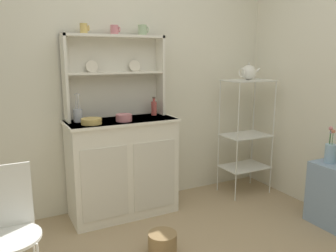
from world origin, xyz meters
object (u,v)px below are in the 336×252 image
at_px(utensil_jar, 78,115).
at_px(flower_vase, 331,152).
at_px(hutch_cabinet, 123,166).
at_px(bowl_mixing_large, 91,121).
at_px(jam_bottle, 154,108).
at_px(hutch_shelf_unit, 114,70).
at_px(bakers_rack, 246,127).
at_px(wire_chair, 8,223).
at_px(cup_gold_0, 84,28).
at_px(floor_basket, 162,243).
at_px(porcelain_teapot, 249,72).

distance_m(utensil_jar, flower_vase, 2.23).
bearing_deg(hutch_cabinet, bowl_mixing_large, -165.84).
bearing_deg(jam_bottle, flower_vase, -41.86).
bearing_deg(hutch_shelf_unit, bakers_rack, -11.29).
relative_size(wire_chair, bowl_mixing_large, 4.84).
relative_size(hutch_shelf_unit, cup_gold_0, 10.81).
distance_m(bakers_rack, floor_basket, 1.63).
relative_size(floor_basket, flower_vase, 0.68).
xyz_separation_m(hutch_cabinet, bakers_rack, (1.36, -0.11, 0.27)).
height_order(bakers_rack, jam_bottle, bakers_rack).
xyz_separation_m(wire_chair, flower_vase, (2.57, -0.16, 0.13)).
bearing_deg(hutch_shelf_unit, hutch_cabinet, -90.00).
height_order(cup_gold_0, porcelain_teapot, cup_gold_0).
relative_size(floor_basket, utensil_jar, 0.88).
distance_m(wire_chair, porcelain_teapot, 2.59).
height_order(bowl_mixing_large, flower_vase, bowl_mixing_large).
height_order(floor_basket, cup_gold_0, cup_gold_0).
bearing_deg(flower_vase, jam_bottle, 138.14).
xyz_separation_m(floor_basket, utensil_jar, (-0.40, 0.86, 0.89)).
bearing_deg(bowl_mixing_large, hutch_cabinet, 14.16).
bearing_deg(porcelain_teapot, utensil_jar, 173.86).
height_order(hutch_shelf_unit, utensil_jar, hutch_shelf_unit).
relative_size(cup_gold_0, porcelain_teapot, 0.35).
distance_m(hutch_shelf_unit, floor_basket, 1.58).
height_order(hutch_cabinet, porcelain_teapot, porcelain_teapot).
xyz_separation_m(utensil_jar, flower_vase, (1.94, -1.07, -0.32)).
xyz_separation_m(utensil_jar, porcelain_teapot, (1.73, -0.19, 0.34)).
bearing_deg(hutch_cabinet, bakers_rack, -4.51).
xyz_separation_m(floor_basket, cup_gold_0, (-0.30, 0.90, 1.62)).
distance_m(hutch_cabinet, porcelain_teapot, 1.60).
xyz_separation_m(hutch_shelf_unit, bowl_mixing_large, (-0.29, -0.24, -0.41)).
distance_m(bakers_rack, wire_chair, 2.48).
bearing_deg(bakers_rack, jam_bottle, 168.95).
xyz_separation_m(hutch_shelf_unit, jam_bottle, (0.37, -0.08, -0.36)).
xyz_separation_m(cup_gold_0, utensil_jar, (-0.10, -0.04, -0.74)).
xyz_separation_m(hutch_cabinet, jam_bottle, (0.37, 0.09, 0.52)).
bearing_deg(flower_vase, wire_chair, 176.43).
height_order(floor_basket, porcelain_teapot, porcelain_teapot).
bearing_deg(floor_basket, bakers_rack, 26.81).
bearing_deg(jam_bottle, bakers_rack, -11.05).
height_order(hutch_cabinet, bowl_mixing_large, bowl_mixing_large).
distance_m(hutch_cabinet, hutch_shelf_unit, 0.89).
distance_m(bowl_mixing_large, flower_vase, 2.09).
relative_size(hutch_shelf_unit, wire_chair, 1.09).
distance_m(wire_chair, jam_bottle, 1.71).
bearing_deg(cup_gold_0, utensil_jar, -156.15).
relative_size(bakers_rack, flower_vase, 3.82).
height_order(wire_chair, utensil_jar, utensil_jar).
bearing_deg(flower_vase, bakers_rack, 103.36).
relative_size(hutch_shelf_unit, flower_vase, 2.88).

